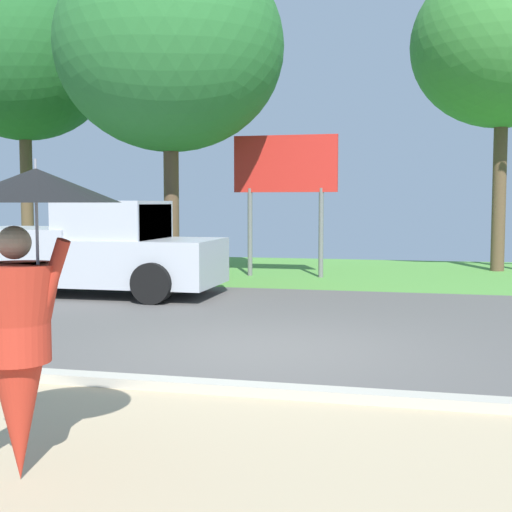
# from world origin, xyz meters

# --- Properties ---
(ground_plane) EXTENTS (40.00, 22.00, 0.20)m
(ground_plane) POSITION_xyz_m (0.00, 2.95, -0.05)
(ground_plane) COLOR #565451
(monk_pedestrian) EXTENTS (1.11, 1.08, 2.13)m
(monk_pedestrian) POSITION_xyz_m (-0.66, -4.34, 1.14)
(monk_pedestrian) COLOR #B22D1E
(monk_pedestrian) RESTS_ON ground_plane
(pickup_truck) EXTENTS (5.20, 2.28, 1.88)m
(pickup_truck) POSITION_xyz_m (-4.52, 4.31, 0.87)
(pickup_truck) COLOR #ADB2BA
(pickup_truck) RESTS_ON ground_plane
(roadside_billboard) EXTENTS (2.60, 0.12, 3.50)m
(roadside_billboard) POSITION_xyz_m (-1.38, 8.46, 2.55)
(roadside_billboard) COLOR slate
(roadside_billboard) RESTS_ON ground_plane
(tree_left_far) EXTENTS (5.16, 5.16, 8.37)m
(tree_left_far) POSITION_xyz_m (-9.48, 10.00, 6.00)
(tree_left_far) COLOR brown
(tree_left_far) RESTS_ON ground_plane
(tree_center_back) EXTENTS (5.35, 5.35, 7.90)m
(tree_center_back) POSITION_xyz_m (-3.89, 7.16, 5.46)
(tree_center_back) COLOR brown
(tree_center_back) RESTS_ON ground_plane
(tree_right_mid) EXTENTS (4.83, 4.83, 8.22)m
(tree_right_mid) POSITION_xyz_m (3.95, 11.16, 6.00)
(tree_right_mid) COLOR brown
(tree_right_mid) RESTS_ON ground_plane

